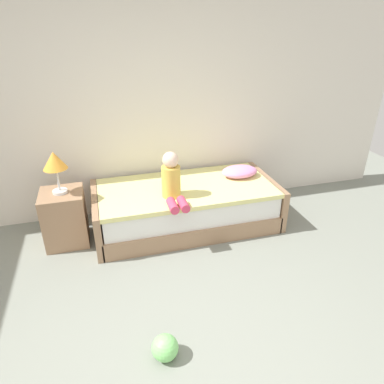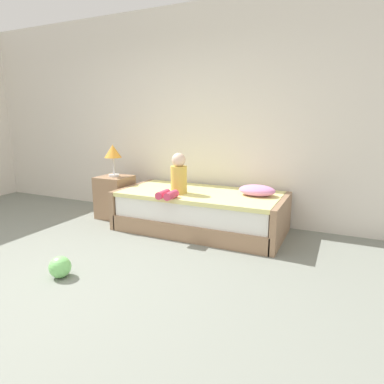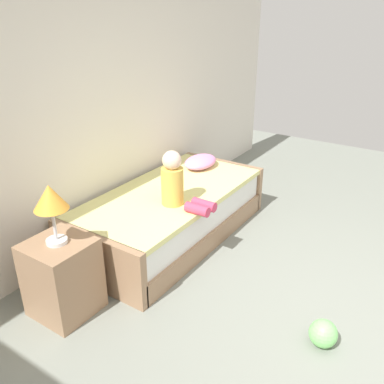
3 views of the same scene
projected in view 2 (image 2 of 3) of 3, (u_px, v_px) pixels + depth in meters
ground_plane at (38, 290)px, 2.78m from camera, size 9.20×9.20×0.00m
wall_rear at (178, 116)px, 4.76m from camera, size 7.20×0.10×2.90m
bed at (200, 211)px, 4.24m from camera, size 2.11×1.00×0.50m
nightstand at (115, 197)px, 4.80m from camera, size 0.44×0.44×0.60m
table_lamp at (113, 153)px, 4.66m from camera, size 0.24×0.24×0.45m
child_figure at (177, 178)px, 4.03m from camera, size 0.20×0.51×0.50m
pillow at (257, 190)px, 3.98m from camera, size 0.44×0.30×0.13m
toy_ball at (60, 267)px, 2.99m from camera, size 0.20×0.20×0.20m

